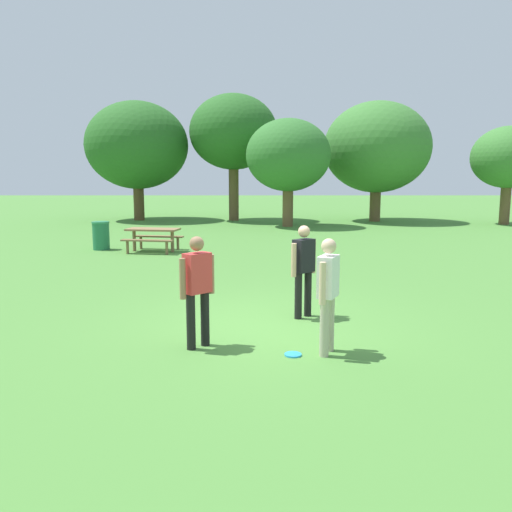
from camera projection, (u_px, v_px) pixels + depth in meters
ground_plane at (271, 324)px, 8.86m from camera, size 120.00×120.00×0.00m
person_thrower at (198, 284)px, 7.53m from camera, size 0.46×0.45×1.64m
person_catcher at (304, 265)px, 9.15m from camera, size 0.46×0.45×1.64m
person_bystander at (328, 288)px, 7.26m from camera, size 0.36×0.56×1.64m
frisbee at (293, 355)px, 7.31m from camera, size 0.24×0.24×0.03m
picnic_table_near at (153, 235)px, 17.30m from camera, size 1.91×1.67×0.77m
trash_can_beside_table at (101, 236)px, 17.78m from camera, size 0.59×0.59×0.96m
tree_tall_left at (137, 146)px, 29.23m from camera, size 5.71×5.71×6.62m
tree_broad_center at (234, 133)px, 28.92m from camera, size 4.87×4.87×6.98m
tree_far_right at (289, 156)px, 25.52m from camera, size 4.15×4.15×5.27m
tree_slender_mid at (377, 148)px, 28.46m from camera, size 5.79×5.79×6.50m
tree_back_left at (509, 158)px, 26.61m from camera, size 3.70×3.70×5.01m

